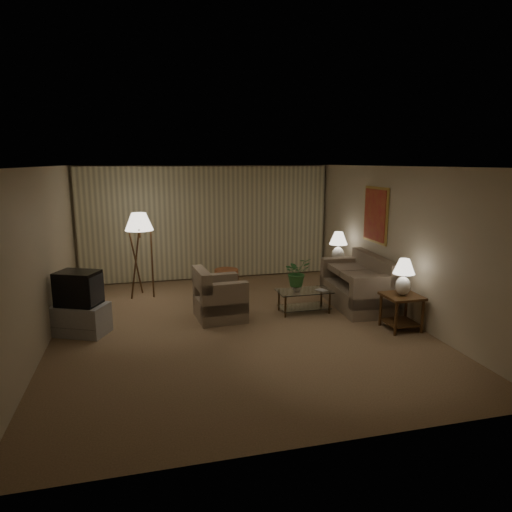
# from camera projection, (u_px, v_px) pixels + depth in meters

# --- Properties ---
(ground) EXTENTS (7.00, 7.00, 0.00)m
(ground) POSITION_uv_depth(u_px,v_px,m) (237.00, 326.00, 7.85)
(ground) COLOR #9A7855
(ground) RESTS_ON ground
(room_shell) EXTENTS (6.04, 7.02, 2.72)m
(room_shell) POSITION_uv_depth(u_px,v_px,m) (222.00, 215.00, 8.93)
(room_shell) COLOR #BFB193
(room_shell) RESTS_ON ground
(sofa) EXTENTS (1.89, 1.10, 0.79)m
(sofa) POSITION_uv_depth(u_px,v_px,m) (357.00, 286.00, 8.88)
(sofa) COLOR gray
(sofa) RESTS_ON ground
(armchair) EXTENTS (0.99, 0.95, 0.73)m
(armchair) POSITION_uv_depth(u_px,v_px,m) (220.00, 299.00, 8.18)
(armchair) COLOR gray
(armchair) RESTS_ON ground
(side_table_near) EXTENTS (0.59, 0.59, 0.60)m
(side_table_near) POSITION_uv_depth(u_px,v_px,m) (402.00, 305.00, 7.63)
(side_table_near) COLOR #3A230F
(side_table_near) RESTS_ON ground
(side_table_far) EXTENTS (0.45, 0.38, 0.60)m
(side_table_far) POSITION_uv_depth(u_px,v_px,m) (337.00, 271.00, 10.10)
(side_table_far) COLOR #3A230F
(side_table_far) RESTS_ON ground
(table_lamp_near) EXTENTS (0.36, 0.36, 0.62)m
(table_lamp_near) POSITION_uv_depth(u_px,v_px,m) (404.00, 274.00, 7.52)
(table_lamp_near) COLOR white
(table_lamp_near) RESTS_ON side_table_near
(table_lamp_far) EXTENTS (0.39, 0.39, 0.68)m
(table_lamp_far) POSITION_uv_depth(u_px,v_px,m) (338.00, 244.00, 9.98)
(table_lamp_far) COLOR white
(table_lamp_far) RESTS_ON side_table_far
(coffee_table) EXTENTS (1.00, 0.55, 0.41)m
(coffee_table) POSITION_uv_depth(u_px,v_px,m) (304.00, 298.00, 8.54)
(coffee_table) COLOR silver
(coffee_table) RESTS_ON ground
(tv_cabinet) EXTENTS (1.25, 1.18, 0.50)m
(tv_cabinet) POSITION_uv_depth(u_px,v_px,m) (81.00, 319.00, 7.45)
(tv_cabinet) COLOR #A2A2A4
(tv_cabinet) RESTS_ON ground
(crt_tv) EXTENTS (1.00, 0.96, 0.55)m
(crt_tv) POSITION_uv_depth(u_px,v_px,m) (78.00, 288.00, 7.35)
(crt_tv) COLOR black
(crt_tv) RESTS_ON tv_cabinet
(floor_lamp) EXTENTS (0.57, 0.57, 1.76)m
(floor_lamp) POSITION_uv_depth(u_px,v_px,m) (141.00, 253.00, 9.41)
(floor_lamp) COLOR #3A230F
(floor_lamp) RESTS_ON ground
(ottoman) EXTENTS (0.65, 0.65, 0.36)m
(ottoman) POSITION_uv_depth(u_px,v_px,m) (226.00, 277.00, 10.46)
(ottoman) COLOR #B5623D
(ottoman) RESTS_ON ground
(vase) EXTENTS (0.21, 0.21, 0.17)m
(vase) POSITION_uv_depth(u_px,v_px,m) (297.00, 287.00, 8.46)
(vase) COLOR white
(vase) RESTS_ON coffee_table
(flowers) EXTENTS (0.57, 0.52, 0.53)m
(flowers) POSITION_uv_depth(u_px,v_px,m) (297.00, 269.00, 8.39)
(flowers) COLOR #377C38
(flowers) RESTS_ON vase
(book) EXTENTS (0.22, 0.25, 0.02)m
(book) POSITION_uv_depth(u_px,v_px,m) (319.00, 291.00, 8.47)
(book) COLOR olive
(book) RESTS_ON coffee_table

